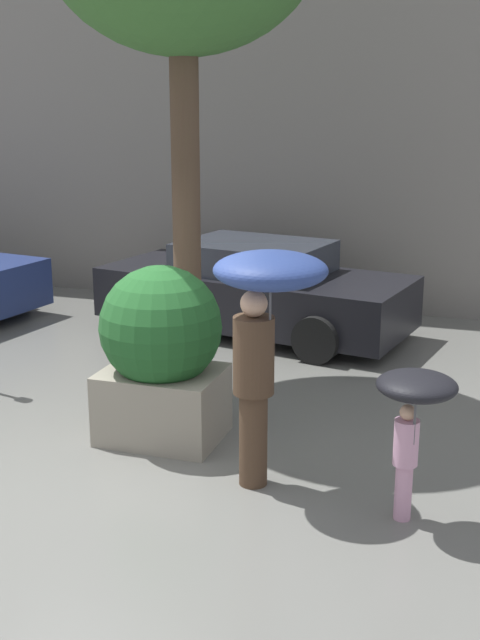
{
  "coord_description": "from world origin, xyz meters",
  "views": [
    {
      "loc": [
        3.31,
        -5.71,
        3.15
      ],
      "look_at": [
        0.93,
        1.6,
        1.05
      ],
      "focal_mm": 45.0,
      "sensor_mm": 36.0,
      "label": 1
    }
  ],
  "objects": [
    {
      "name": "person_adult",
      "position": [
        1.58,
        0.22,
        1.53
      ],
      "size": [
        0.91,
        0.91,
        2.02
      ],
      "rotation": [
        0.0,
        0.0,
        -0.28
      ],
      "color": "#473323",
      "rests_on": "ground"
    },
    {
      "name": "person_child",
      "position": [
        2.81,
        -0.01,
        0.97
      ],
      "size": [
        0.6,
        0.6,
        1.23
      ],
      "rotation": [
        0.0,
        0.0,
        -0.81
      ],
      "color": "#D199B7",
      "rests_on": "ground"
    },
    {
      "name": "building_facade",
      "position": [
        0.0,
        6.5,
        3.0
      ],
      "size": [
        18.0,
        0.3,
        6.0
      ],
      "color": "gray",
      "rests_on": "ground"
    },
    {
      "name": "ground_plane",
      "position": [
        0.0,
        0.0,
        0.0
      ],
      "size": [
        40.0,
        40.0,
        0.0
      ],
      "primitive_type": "plane",
      "color": "slate"
    },
    {
      "name": "parked_car_near",
      "position": [
        0.12,
        4.74,
        0.6
      ],
      "size": [
        4.56,
        2.55,
        1.28
      ],
      "rotation": [
        0.0,
        0.0,
        1.38
      ],
      "color": "black",
      "rests_on": "ground"
    },
    {
      "name": "planter_box",
      "position": [
        0.37,
        0.91,
        0.88
      ],
      "size": [
        1.16,
        1.16,
        1.69
      ],
      "color": "gray",
      "rests_on": "ground"
    }
  ]
}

